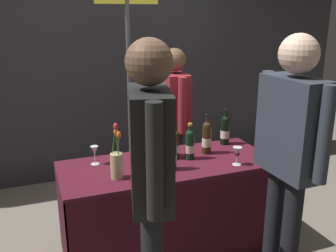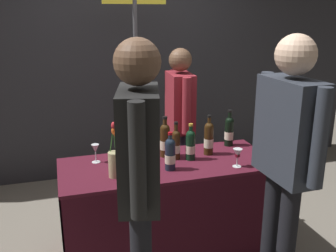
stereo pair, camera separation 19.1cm
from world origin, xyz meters
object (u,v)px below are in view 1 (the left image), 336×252
(wine_glass_near_taster, at_px, (136,164))
(tasting_table, at_px, (168,190))
(wine_glass_mid, at_px, (237,152))
(flower_vase, at_px, (117,162))
(booth_signpost, at_px, (129,68))
(display_bottle_0, at_px, (164,140))
(vendor_presenter, at_px, (174,115))
(taster_foreground_right, at_px, (151,169))
(wine_glass_near_vendor, at_px, (94,151))
(featured_wine_bottle, at_px, (190,144))

(wine_glass_near_taster, bearing_deg, tasting_table, 31.47)
(wine_glass_mid, distance_m, flower_vase, 0.92)
(booth_signpost, bearing_deg, wine_glass_near_taster, -103.35)
(wine_glass_mid, relative_size, wine_glass_near_taster, 0.96)
(tasting_table, height_order, display_bottle_0, display_bottle_0)
(wine_glass_mid, distance_m, vendor_presenter, 0.94)
(wine_glass_near_taster, distance_m, booth_signpost, 1.37)
(wine_glass_near_taster, distance_m, taster_foreground_right, 0.62)
(wine_glass_near_vendor, height_order, flower_vase, flower_vase)
(wine_glass_near_vendor, bearing_deg, featured_wine_bottle, -12.03)
(featured_wine_bottle, distance_m, wine_glass_mid, 0.38)
(wine_glass_near_vendor, xyz_separation_m, booth_signpost, (0.52, 0.88, 0.49))
(featured_wine_bottle, xyz_separation_m, booth_signpost, (-0.20, 1.03, 0.47))
(wine_glass_mid, xyz_separation_m, booth_signpost, (-0.49, 1.28, 0.50))
(featured_wine_bottle, relative_size, booth_signpost, 0.14)
(wine_glass_near_taster, relative_size, flower_vase, 0.37)
(display_bottle_0, distance_m, wine_glass_mid, 0.59)
(tasting_table, bearing_deg, wine_glass_near_taster, -148.53)
(booth_signpost, bearing_deg, taster_foreground_right, -101.70)
(display_bottle_0, height_order, booth_signpost, booth_signpost)
(wine_glass_mid, bearing_deg, flower_vase, 174.79)
(flower_vase, distance_m, booth_signpost, 1.35)
(display_bottle_0, bearing_deg, vendor_presenter, 60.80)
(wine_glass_near_vendor, xyz_separation_m, taster_foreground_right, (0.15, -0.94, 0.21))
(display_bottle_0, relative_size, booth_signpost, 0.15)
(wine_glass_near_taster, height_order, booth_signpost, booth_signpost)
(wine_glass_near_vendor, relative_size, wine_glass_mid, 1.03)
(featured_wine_bottle, height_order, wine_glass_mid, featured_wine_bottle)
(tasting_table, height_order, wine_glass_near_vendor, wine_glass_near_vendor)
(tasting_table, distance_m, wine_glass_near_taster, 0.50)
(featured_wine_bottle, xyz_separation_m, wine_glass_mid, (0.29, -0.24, -0.02))
(display_bottle_0, bearing_deg, featured_wine_bottle, -36.06)
(vendor_presenter, bearing_deg, taster_foreground_right, -21.70)
(featured_wine_bottle, distance_m, display_bottle_0, 0.21)
(tasting_table, relative_size, display_bottle_0, 4.97)
(featured_wine_bottle, distance_m, wine_glass_near_vendor, 0.74)
(display_bottle_0, bearing_deg, wine_glass_near_taster, -134.26)
(taster_foreground_right, bearing_deg, featured_wine_bottle, -22.54)
(featured_wine_bottle, xyz_separation_m, display_bottle_0, (-0.17, 0.13, 0.02))
(featured_wine_bottle, distance_m, vendor_presenter, 0.70)
(display_bottle_0, height_order, vendor_presenter, vendor_presenter)
(taster_foreground_right, bearing_deg, tasting_table, -13.04)
(tasting_table, bearing_deg, vendor_presenter, 64.88)
(featured_wine_bottle, height_order, vendor_presenter, vendor_presenter)
(vendor_presenter, bearing_deg, booth_signpost, -131.19)
(wine_glass_near_vendor, height_order, wine_glass_mid, wine_glass_near_vendor)
(wine_glass_near_taster, xyz_separation_m, taster_foreground_right, (-0.08, -0.58, 0.21))
(tasting_table, xyz_separation_m, wine_glass_near_taster, (-0.31, -0.19, 0.34))
(wine_glass_near_taster, xyz_separation_m, flower_vase, (-0.13, 0.05, 0.01))
(wine_glass_mid, height_order, booth_signpost, booth_signpost)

